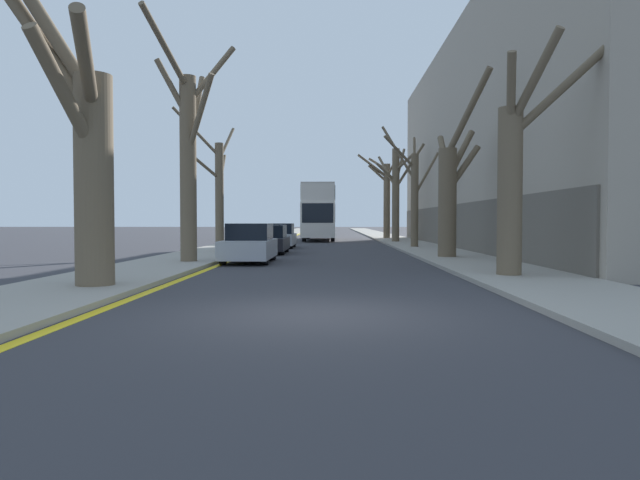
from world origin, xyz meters
The scene contains 17 objects.
ground_plane centered at (0.00, 0.00, 0.00)m, with size 300.00×300.00×0.00m, color #333338.
sidewalk_left centered at (-5.49, 50.00, 0.06)m, with size 3.21×120.00×0.12m, color gray.
sidewalk_right centered at (5.49, 50.00, 0.06)m, with size 3.21×120.00×0.12m, color gray.
building_facade_right centered at (12.08, 23.46, 6.21)m, with size 10.08×37.67×12.44m.
kerb_line_stripe centered at (-3.70, 50.00, 0.00)m, with size 0.24×120.00×0.01m, color yellow.
street_tree_left_0 centered at (-5.10, 3.05, 3.02)m, with size 2.78×2.84×6.93m.
street_tree_left_1 centered at (-4.83, 10.91, 4.00)m, with size 2.76×4.57×8.40m.
street_tree_left_2 centered at (-5.17, 17.86, 3.08)m, with size 2.49×3.14×6.89m.
street_tree_right_0 centered at (5.23, 5.82, 2.81)m, with size 3.05×2.07×6.41m.
street_tree_right_1 centered at (5.13, 13.81, 2.81)m, with size 1.85×3.71×7.32m.
street_tree_right_2 centered at (4.97, 23.19, 3.23)m, with size 3.56×2.68×7.09m.
street_tree_right_3 centered at (4.91, 31.59, 3.80)m, with size 3.47×3.71×7.04m.
street_tree_right_4 centered at (4.92, 39.84, 3.80)m, with size 3.45×3.72×7.31m.
double_decker_bus centered at (-0.75, 37.65, 2.52)m, with size 2.58×11.54×4.45m.
parked_car_0 centered at (-2.81, 12.02, 0.69)m, with size 1.76×4.07×1.48m.
parked_car_1 centered at (-2.81, 18.19, 0.65)m, with size 1.85×4.25×1.38m.
parked_car_2 centered at (-2.81, 24.05, 0.68)m, with size 1.80×4.02×1.44m.
Camera 1 is at (0.36, -9.51, 1.56)m, focal length 32.00 mm.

